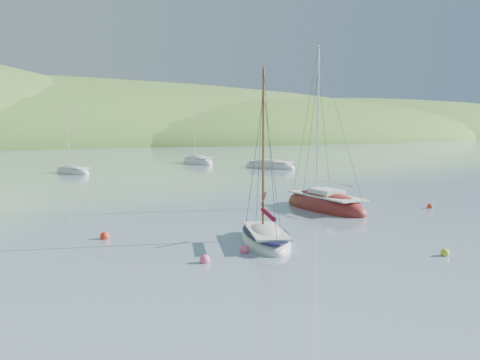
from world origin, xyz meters
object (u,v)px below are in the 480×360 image
sloop_red (325,206)px  distant_sloop_a (72,172)px  distant_sloop_d (270,167)px  daysailer_white (265,239)px  distant_sloop_b (198,162)px

sloop_red → distant_sloop_a: size_ratio=1.34×
sloop_red → distant_sloop_d: (15.64, 31.84, -0.04)m
daysailer_white → sloop_red: 11.62m
sloop_red → distant_sloop_a: sloop_red is taller
distant_sloop_a → distant_sloop_d: distant_sloop_d is taller
distant_sloop_b → distant_sloop_d: distant_sloop_b is taller
daysailer_white → distant_sloop_b: size_ratio=0.75×
sloop_red → distant_sloop_b: size_ratio=1.00×
distant_sloop_a → distant_sloop_d: size_ratio=0.80×
distant_sloop_a → distant_sloop_b: bearing=2.8°
distant_sloop_b → sloop_red: bearing=-103.2°
distant_sloop_a → distant_sloop_d: (24.91, -4.99, 0.03)m
distant_sloop_d → daysailer_white: bearing=-144.8°
distant_sloop_b → distant_sloop_d: (4.69, -12.99, -0.01)m
daysailer_white → distant_sloop_a: (-0.04, 43.90, -0.05)m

